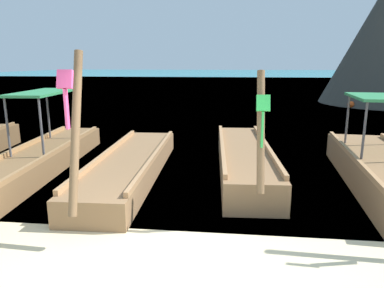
# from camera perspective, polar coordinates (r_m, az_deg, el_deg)

# --- Properties ---
(sea_water) EXTENTS (120.00, 120.00, 0.00)m
(sea_water) POSITION_cam_1_polar(r_m,az_deg,el_deg) (65.07, 5.83, 10.64)
(sea_water) COLOR #147A89
(sea_water) RESTS_ON ground
(longtail_boat_turquoise_ribbon) EXTENTS (1.54, 7.24, 2.58)m
(longtail_boat_turquoise_ribbon) POSITION_cam_1_polar(r_m,az_deg,el_deg) (8.88, -24.20, -2.73)
(longtail_boat_turquoise_ribbon) COLOR brown
(longtail_boat_turquoise_ribbon) RESTS_ON ground
(longtail_boat_pink_ribbon) EXTENTS (1.39, 6.06, 2.72)m
(longtail_boat_pink_ribbon) POSITION_cam_1_polar(r_m,az_deg,el_deg) (8.20, -9.80, -3.43)
(longtail_boat_pink_ribbon) COLOR olive
(longtail_boat_pink_ribbon) RESTS_ON ground
(longtail_boat_green_ribbon) EXTENTS (1.39, 5.69, 2.43)m
(longtail_boat_green_ribbon) POSITION_cam_1_polar(r_m,az_deg,el_deg) (8.51, 8.30, -2.43)
(longtail_boat_green_ribbon) COLOR olive
(longtail_boat_green_ribbon) RESTS_ON ground
(longtail_boat_violet_ribbon) EXTENTS (1.77, 5.57, 2.53)m
(longtail_boat_violet_ribbon) POSITION_cam_1_polar(r_m,az_deg,el_deg) (8.42, 28.19, -3.68)
(longtail_boat_violet_ribbon) COLOR olive
(longtail_boat_violet_ribbon) RESTS_ON ground
(mooring_buoy_near) EXTENTS (0.38, 0.38, 0.38)m
(mooring_buoy_near) POSITION_cam_1_polar(r_m,az_deg,el_deg) (22.30, 24.05, 5.78)
(mooring_buoy_near) COLOR #EA5119
(mooring_buoy_near) RESTS_ON sea_water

